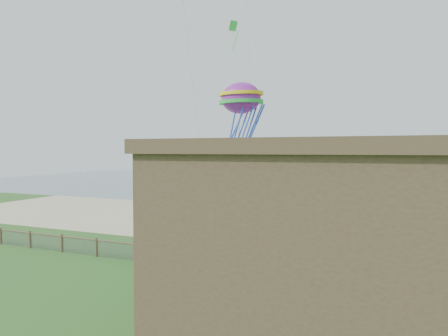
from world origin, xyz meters
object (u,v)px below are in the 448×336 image
Objects in this scene: chainlink_fence at (175,258)px; picnic_table at (248,281)px; octopus_kite at (241,122)px; motel at (423,263)px.

picnic_table is at bearing -19.80° from chainlink_fence.
octopus_kite is at bearing 113.81° from picnic_table.
chainlink_fence is 21.52× the size of picnic_table.
chainlink_fence is at bearing -142.25° from octopus_kite.
octopus_kite reaches higher than motel.
motel is at bearing -72.95° from octopus_kite.
chainlink_fence is at bearing 151.70° from motel.
octopus_kite reaches higher than chainlink_fence.
octopus_kite is at bearing 131.72° from motel.
motel is 2.31× the size of octopus_kite.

